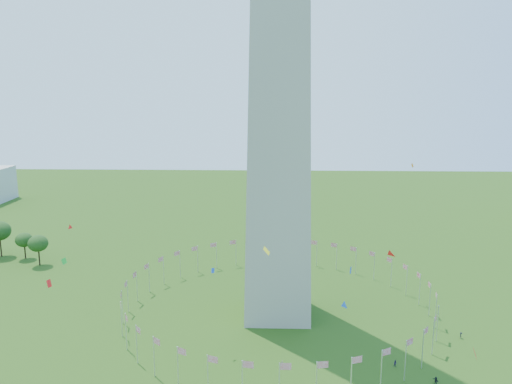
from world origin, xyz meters
TOP-DOWN VIEW (x-y plane):
  - flag_ring at (-0.00, 50.00)m, footprint 80.24×80.24m
  - kites_aloft at (4.56, 21.84)m, footprint 108.25×69.03m

SIDE VIEW (x-z plane):
  - flag_ring at x=0.00m, z-range 0.00..9.00m
  - kites_aloft at x=4.56m, z-range 7.25..37.23m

